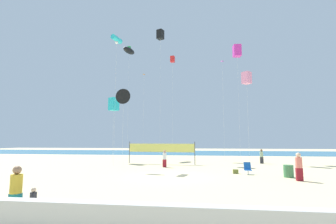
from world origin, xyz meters
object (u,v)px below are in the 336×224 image
beachgoer_white_shirt (165,158)px  kite_cyan_box (114,104)px  mother_figure (16,189)px  kite_red_box (173,60)px  kite_pink_box (247,78)px  kite_magenta_box (237,51)px  volleyball_net (161,149)px  kite_cyan_tube (117,40)px  beachgoer_coral_shirt (299,166)px  folding_beach_chair (248,168)px  kite_black_box (160,35)px  toddler_figure (33,201)px  beach_handbag (236,172)px  trash_barrel (289,171)px  kite_black_inflatable (129,51)px  kite_orange_diamond (144,77)px  kite_magenta_diamond (222,67)px  kite_black_delta (123,97)px  beachgoer_sage_shirt (262,156)px

beachgoer_white_shirt → kite_cyan_box: size_ratio=0.21×
mother_figure → beachgoer_white_shirt: 16.11m
mother_figure → kite_red_box: 30.96m
kite_pink_box → kite_magenta_box: size_ratio=0.70×
volleyball_net → kite_magenta_box: size_ratio=0.48×
kite_red_box → kite_cyan_tube: kite_red_box is taller
beachgoer_coral_shirt → folding_beach_chair: 3.87m
kite_cyan_tube → kite_black_box: size_ratio=0.78×
folding_beach_chair → kite_black_box: size_ratio=0.05×
toddler_figure → kite_red_box: size_ratio=0.06×
beach_handbag → trash_barrel: bearing=-23.5°
kite_black_inflatable → kite_orange_diamond: 4.81m
beachgoer_coral_shirt → trash_barrel: (-0.16, 1.50, -0.52)m
mother_figure → volleyball_net: volleyball_net is taller
kite_magenta_box → kite_red_box: bearing=164.4°
trash_barrel → kite_pink_box: size_ratio=0.08×
folding_beach_chair → kite_magenta_diamond: bearing=100.9°
volleyball_net → kite_black_inflatable: size_ratio=0.42×
beachgoer_white_shirt → kite_black_delta: bearing=19.9°
kite_red_box → kite_black_box: kite_black_box is taller
kite_cyan_tube → kite_orange_diamond: 12.98m
beachgoer_sage_shirt → trash_barrel: (-0.58, -10.39, -0.42)m
kite_pink_box → kite_black_box: (-10.78, 1.79, 6.82)m
kite_magenta_diamond → beach_handbag: bearing=-91.3°
beachgoer_white_shirt → beachgoer_coral_shirt: size_ratio=0.91×
volleyball_net → kite_magenta_box: bearing=34.2°
kite_red_box → kite_magenta_diamond: bearing=-23.4°
beach_handbag → kite_magenta_box: bearing=80.0°
beachgoer_white_shirt → beachgoer_sage_shirt: (10.06, 5.13, -0.02)m
kite_magenta_diamond → beachgoer_coral_shirt: bearing=-78.2°
toddler_figure → kite_magenta_box: bearing=97.4°
mother_figure → beachgoer_sage_shirt: bearing=74.9°
toddler_figure → volleyball_net: (1.27, 18.81, 1.12)m
mother_figure → kite_pink_box: kite_pink_box is taller
trash_barrel → kite_magenta_diamond: 18.62m
beachgoer_white_shirt → volleyball_net: volleyball_net is taller
kite_orange_diamond → kite_red_box: bearing=-20.4°
beachgoer_sage_shirt → kite_black_box: kite_black_box is taller
folding_beach_chair → kite_red_box: (-7.58, 15.86, 14.06)m
beachgoer_white_shirt → kite_red_box: size_ratio=0.11×
kite_red_box → kite_cyan_box: (-6.49, -6.69, -7.57)m
beachgoer_sage_shirt → kite_red_box: bearing=-119.8°
kite_black_box → folding_beach_chair: bearing=-53.9°
mother_figure → kite_red_box: (2.08, 27.73, 13.63)m
toddler_figure → kite_black_inflatable: size_ratio=0.05×
mother_figure → volleyball_net: size_ratio=0.23×
trash_barrel → kite_cyan_tube: kite_cyan_tube is taller
kite_cyan_tube → kite_orange_diamond: bearing=90.3°
beachgoer_sage_shirt → kite_pink_box: bearing=-132.3°
beachgoer_sage_shirt → kite_black_delta: bearing=-59.7°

